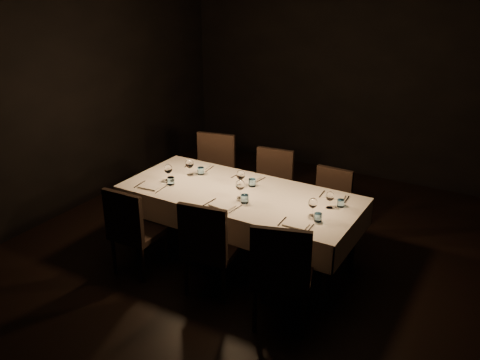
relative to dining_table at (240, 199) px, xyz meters
The scene contains 14 objects.
room 0.81m from the dining_table, ahead, with size 5.01×6.01×3.01m.
dining_table is the anchor object (origin of this frame).
chair_near_left 1.15m from the dining_table, 132.06° to the right, with size 0.47×0.47×0.95m.
place_setting_near_left 0.88m from the dining_table, 165.49° to the right, with size 0.35×0.41×0.19m.
chair_near_center 0.78m from the dining_table, 82.27° to the right, with size 0.54×0.54×0.99m.
place_setting_near_center 0.28m from the dining_table, 70.01° to the right, with size 0.36×0.42×0.20m.
chair_near_right 1.26m from the dining_table, 43.15° to the right, with size 0.63×0.63×1.04m.
place_setting_near_right 0.91m from the dining_table, 13.98° to the right, with size 0.33×0.40×0.18m.
chair_far_left 1.14m from the dining_table, 138.01° to the left, with size 0.58×0.58×1.02m.
place_setting_far_left 0.77m from the dining_table, 163.31° to the left, with size 0.36×0.41×0.19m.
chair_far_center 0.84m from the dining_table, 93.29° to the left, with size 0.51×0.51×0.95m.
place_setting_far_center 0.27m from the dining_table, 104.64° to the left, with size 0.36×0.41×0.19m.
chair_far_right 1.07m from the dining_table, 47.24° to the left, with size 0.43×0.43×0.88m.
place_setting_far_right 0.99m from the dining_table, 12.87° to the left, with size 0.32×0.40×0.17m.
Camera 1 is at (2.46, -4.19, 2.94)m, focal length 38.00 mm.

